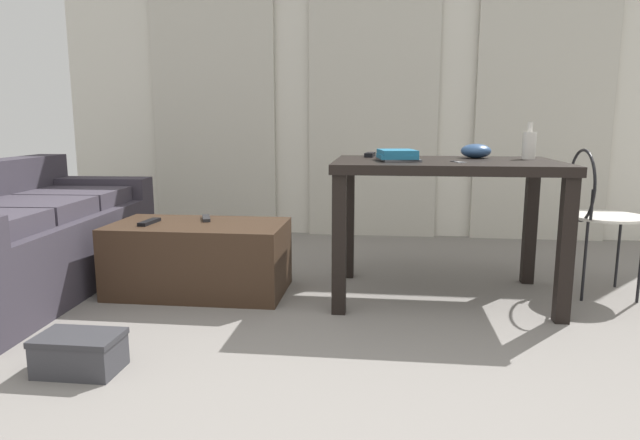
{
  "coord_description": "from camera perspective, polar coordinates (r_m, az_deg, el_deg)",
  "views": [
    {
      "loc": [
        0.12,
        -1.48,
        0.98
      ],
      "look_at": [
        -0.25,
        1.61,
        0.42
      ],
      "focal_mm": 31.15,
      "sensor_mm": 36.0,
      "label": 1
    }
  ],
  "objects": [
    {
      "name": "scissors",
      "position": [
        2.98,
        13.83,
        5.85
      ],
      "size": [
        0.07,
        0.12,
        0.0
      ],
      "color": "#9EA0A5",
      "rests_on": "craft_table"
    },
    {
      "name": "ground_plane",
      "position": [
        2.93,
        4.1,
        -9.42
      ],
      "size": [
        8.04,
        8.04,
        0.0
      ],
      "primitive_type": "plane",
      "color": "gray"
    },
    {
      "name": "tv_remote_on_table",
      "position": [
        3.34,
        5.15,
        6.7
      ],
      "size": [
        0.06,
        0.16,
        0.02
      ],
      "primitive_type": "cube",
      "rotation": [
        0.0,
        0.0,
        -0.11
      ],
      "color": "black",
      "rests_on": "craft_table"
    },
    {
      "name": "bowl",
      "position": [
        3.33,
        15.72,
        6.84
      ],
      "size": [
        0.17,
        0.17,
        0.08
      ],
      "primitive_type": "ellipsoid",
      "color": "#2D4C7A",
      "rests_on": "craft_table"
    },
    {
      "name": "wire_chair",
      "position": [
        3.47,
        26.31,
        1.39
      ],
      "size": [
        0.42,
        0.42,
        0.83
      ],
      "color": "silver",
      "rests_on": "ground"
    },
    {
      "name": "bottle_near",
      "position": [
        3.32,
        20.68,
        7.24
      ],
      "size": [
        0.07,
        0.07,
        0.2
      ],
      "color": "beige",
      "rests_on": "craft_table"
    },
    {
      "name": "tv_remote_primary",
      "position": [
        3.34,
        -11.61,
        0.19
      ],
      "size": [
        0.1,
        0.18,
        0.02
      ],
      "primitive_type": "cube",
      "rotation": [
        0.0,
        0.0,
        0.35
      ],
      "color": "#232326",
      "rests_on": "coffee_table"
    },
    {
      "name": "book_stack",
      "position": [
        3.03,
        7.93,
        6.6
      ],
      "size": [
        0.24,
        0.3,
        0.06
      ],
      "color": "#4C4C51",
      "rests_on": "craft_table"
    },
    {
      "name": "tv_remote_secondary",
      "position": [
        3.29,
        -17.13,
        -0.19
      ],
      "size": [
        0.06,
        0.19,
        0.02
      ],
      "primitive_type": "cube",
      "rotation": [
        0.0,
        0.0,
        -0.07
      ],
      "color": "black",
      "rests_on": "coffee_table"
    },
    {
      "name": "curtains",
      "position": [
        4.75,
        5.48,
        12.34
      ],
      "size": [
        3.83,
        0.03,
        2.33
      ],
      "color": "beige",
      "rests_on": "ground"
    },
    {
      "name": "craft_table",
      "position": [
        3.11,
        12.73,
        3.91
      ],
      "size": [
        1.2,
        0.78,
        0.77
      ],
      "color": "black",
      "rests_on": "ground"
    },
    {
      "name": "coffee_table",
      "position": [
        3.28,
        -12.27,
        -3.8
      ],
      "size": [
        0.99,
        0.54,
        0.4
      ],
      "color": "#382619",
      "rests_on": "ground"
    },
    {
      "name": "shoebox",
      "position": [
        2.44,
        -23.46,
        -12.42
      ],
      "size": [
        0.32,
        0.21,
        0.15
      ],
      "color": "#38383D",
      "rests_on": "ground"
    },
    {
      "name": "wall_back",
      "position": [
        4.85,
        5.53,
        13.88
      ],
      "size": [
        5.39,
        0.1,
        2.6
      ],
      "primitive_type": "cube",
      "color": "silver",
      "rests_on": "ground"
    },
    {
      "name": "couch",
      "position": [
        3.65,
        -28.61,
        -1.82
      ],
      "size": [
        0.93,
        1.93,
        0.74
      ],
      "color": "#38333D",
      "rests_on": "ground"
    }
  ]
}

